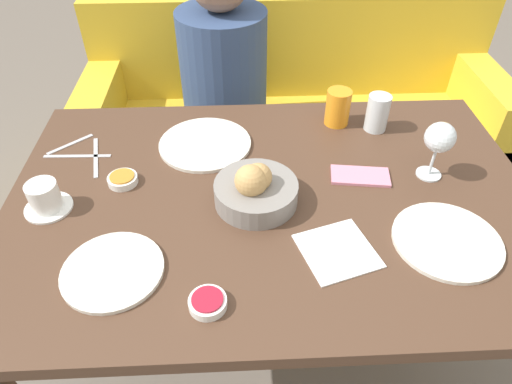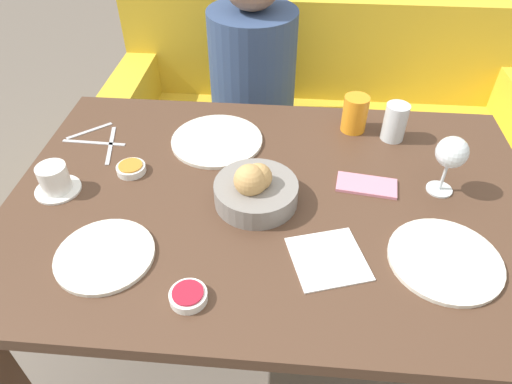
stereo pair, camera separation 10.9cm
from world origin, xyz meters
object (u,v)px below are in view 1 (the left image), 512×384
Objects in this scene: wine_glass at (440,139)px; jam_bowl_berry at (208,302)px; jam_bowl_honey at (123,179)px; seated_person at (226,114)px; plate_near_right at (447,241)px; cell_phone at (360,176)px; couch at (290,126)px; knife_silver at (96,157)px; bread_basket at (255,189)px; spoon_coffee at (70,144)px; plate_near_left at (113,271)px; fork_silver at (77,156)px; napkin at (337,251)px; juice_glass at (338,107)px; plate_far_center at (205,144)px; water_tumbler at (377,113)px; coffee_cup at (45,198)px.

wine_glass is 2.06× the size of jam_bowl_berry.
seated_person is at bearing 72.47° from jam_bowl_honey.
plate_near_right is 1.51× the size of cell_phone.
couch is 10.03× the size of knife_silver.
bread_basket reaches higher than spoon_coffee.
plate_near_left is at bearing -84.50° from jam_bowl_honey.
wine_glass reaches higher than knife_silver.
wine_glass is at bearing -7.48° from knife_silver.
fork_silver is (-0.37, 0.50, -0.01)m from jam_bowl_berry.
fork_silver and spoon_coffee have the same top height.
napkin is at bearing -26.87° from jam_bowl_honey.
juice_glass is 0.73m from jam_bowl_berry.
napkin is (-0.25, -0.02, -0.00)m from plate_near_right.
spoon_coffee is (-0.41, 0.56, -0.01)m from jam_bowl_berry.
cell_phone is (0.41, -0.16, -0.00)m from plate_far_center.
seated_person is 6.15× the size of fork_silver.
knife_silver is (-0.12, 0.40, -0.00)m from plate_near_left.
plate_near_right and plate_far_center have the same top height.
plate_far_center reaches higher than cell_phone.
spoon_coffee is (-0.43, -0.61, 0.29)m from seated_person.
bread_basket is 0.29m from cell_phone.
plate_far_center is (-0.34, -0.78, 0.46)m from couch.
plate_near_left is at bearing -111.50° from plate_far_center.
fork_silver is (-0.85, -0.10, -0.05)m from water_tumbler.
seated_person reaches higher than bread_basket.
juice_glass reaches higher than napkin.
spoon_coffee is at bearing 176.83° from plate_far_center.
water_tumbler is 0.77m from jam_bowl_berry.
juice_glass reaches higher than plate_near_right.
bread_basket is 0.43m from juice_glass.
juice_glass reaches higher than jam_bowl_berry.
knife_silver is at bearing 106.87° from plate_near_left.
seated_person is 4.35× the size of plate_far_center.
couch is 1.44m from jam_bowl_berry.
jam_bowl_berry is at bearing -87.32° from plate_far_center.
seated_person reaches higher than water_tumbler.
cell_phone is (0.10, 0.25, 0.00)m from napkin.
couch is 0.90m from water_tumbler.
plate_near_right is 0.79m from jam_bowl_honey.
fork_silver is at bearing -130.18° from couch.
plate_far_center is at bearing -172.90° from water_tumbler.
water_tumbler is at bearing 111.65° from wine_glass.
jam_bowl_berry is 0.45m from jam_bowl_honey.
napkin is (0.67, -0.17, -0.03)m from coffee_cup.
spoon_coffee is (-0.02, 0.26, -0.03)m from coffee_cup.
water_tumbler is 0.51m from napkin.
spoon_coffee is at bearing 169.42° from wine_glass.
wine_glass is 0.80m from jam_bowl_honey.
jam_bowl_honey is at bearing -162.85° from water_tumbler.
wine_glass is at bearing -52.66° from juice_glass.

